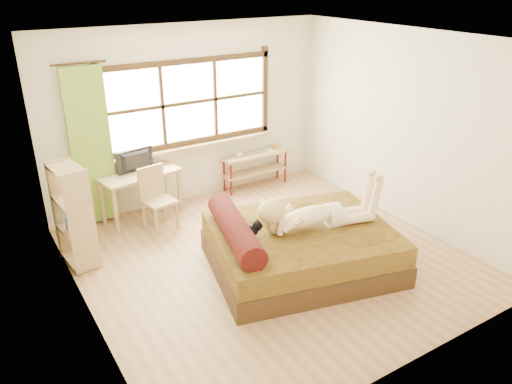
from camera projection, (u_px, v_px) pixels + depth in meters
floor at (270, 258)px, 6.39m from camera, size 4.50×4.50×0.00m
ceiling at (273, 39)px, 5.29m from camera, size 4.50×4.50×0.00m
wall_back at (190, 115)px, 7.58m from camera, size 4.50×0.00×4.50m
wall_front at (422, 239)px, 4.09m from camera, size 4.50×0.00×4.50m
wall_left at (75, 202)px, 4.75m from camera, size 0.00×4.50×4.50m
wall_right at (406, 129)px, 6.92m from camera, size 0.00×4.50×4.50m
window at (190, 105)px, 7.49m from camera, size 2.80×0.16×1.46m
curtain at (91, 147)px, 6.82m from camera, size 0.55×0.10×2.20m
bed at (297, 246)px, 6.07m from camera, size 2.49×2.17×0.81m
woman at (316, 203)px, 5.89m from camera, size 1.56×0.77×0.64m
kitten at (246, 230)px, 5.66m from camera, size 0.34×0.20×0.26m
desk at (140, 179)px, 7.18m from camera, size 1.21×0.71×0.71m
monitor at (137, 161)px, 7.11m from camera, size 0.57×0.17×0.33m
chair at (156, 194)px, 6.98m from camera, size 0.46×0.46×0.89m
pipe_shelf at (256, 162)px, 8.34m from camera, size 1.17×0.30×0.66m
cup at (240, 154)px, 8.10m from camera, size 0.12×0.12×0.09m
book at (265, 151)px, 8.36m from camera, size 0.16×0.21×0.02m
bookshelf at (74, 216)px, 6.02m from camera, size 0.38×0.60×1.29m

